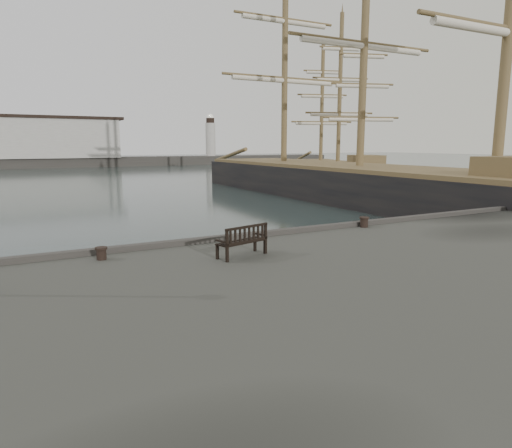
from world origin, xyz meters
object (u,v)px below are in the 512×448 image
Objects in this scene: bench at (242,247)px; bollard_left at (101,253)px; bollard_right at (364,222)px; tall_ship_main at (359,191)px; tall_ship_far at (337,176)px.

bollard_left is at bearing 142.47° from bench.
tall_ship_main reaches higher than bollard_right.
tall_ship_main reaches higher than bollard_left.
bench is 0.06× the size of tall_ship_far.
bench is 48.65m from tall_ship_far.
bench is at bearing -23.27° from bollard_left.
tall_ship_main reaches higher than tall_ship_far.
bollard_right is at bearing -108.27° from tall_ship_far.
bench is at bearing -136.86° from tall_ship_main.
bollard_left is at bearing -117.37° from tall_ship_far.
bollard_left is 50.09m from tall_ship_far.
bollard_right is 0.01× the size of tall_ship_main.
tall_ship_main is at bearing 27.75° from bench.
bench is 0.04× the size of tall_ship_main.
bollard_left is 30.05m from tall_ship_main.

